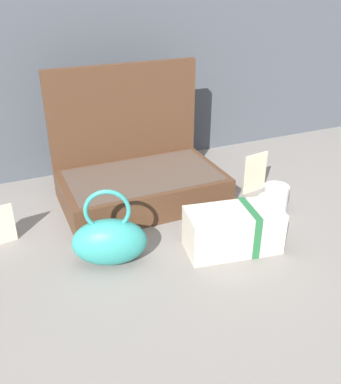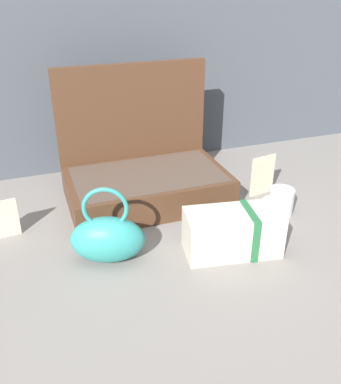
# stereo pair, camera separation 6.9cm
# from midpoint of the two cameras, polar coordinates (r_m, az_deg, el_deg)

# --- Properties ---
(ground_plane) EXTENTS (6.00, 6.00, 0.00)m
(ground_plane) POSITION_cam_midpoint_polar(r_m,az_deg,el_deg) (1.21, 0.94, -6.15)
(ground_plane) COLOR slate
(open_suitcase) EXTENTS (0.50, 0.32, 0.41)m
(open_suitcase) POSITION_cam_midpoint_polar(r_m,az_deg,el_deg) (1.39, -2.12, 2.66)
(open_suitcase) COLOR #4C301E
(open_suitcase) RESTS_ON ground_plane
(teal_pouch_handbag) EXTENTS (0.21, 0.15, 0.21)m
(teal_pouch_handbag) POSITION_cam_midpoint_polar(r_m,az_deg,el_deg) (1.10, -6.62, -6.14)
(teal_pouch_handbag) COLOR teal
(teal_pouch_handbag) RESTS_ON ground_plane
(cream_toiletry_bag) EXTENTS (0.27, 0.16, 0.12)m
(cream_toiletry_bag) POSITION_cam_midpoint_polar(r_m,az_deg,el_deg) (1.15, 10.14, -5.33)
(cream_toiletry_bag) COLOR beige
(cream_toiletry_bag) RESTS_ON ground_plane
(coffee_mug) EXTENTS (0.11, 0.08, 0.08)m
(coffee_mug) POSITION_cam_midpoint_polar(r_m,az_deg,el_deg) (1.36, 15.82, -1.28)
(coffee_mug) COLOR silver
(coffee_mug) RESTS_ON ground_plane
(info_card_left) EXTENTS (0.09, 0.02, 0.11)m
(info_card_left) POSITION_cam_midpoint_polar(r_m,az_deg,el_deg) (1.26, -20.10, -3.50)
(info_card_left) COLOR beige
(info_card_left) RESTS_ON ground_plane
(poster_card_right) EXTENTS (0.09, 0.02, 0.14)m
(poster_card_right) POSITION_cam_midpoint_polar(r_m,az_deg,el_deg) (1.46, 13.53, 2.16)
(poster_card_right) COLOR beige
(poster_card_right) RESTS_ON ground_plane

